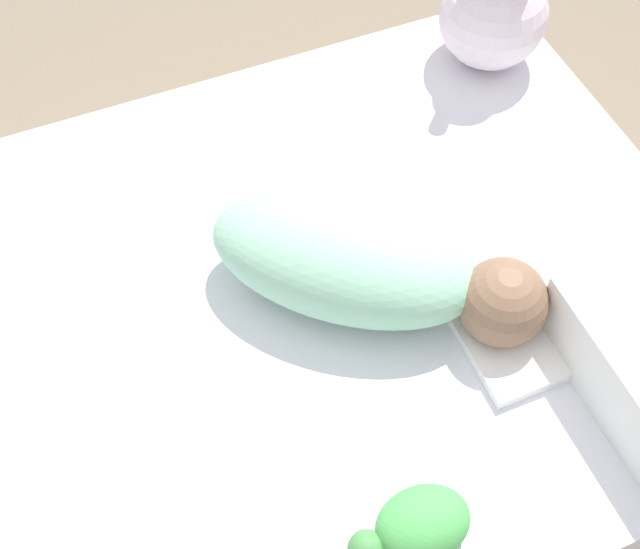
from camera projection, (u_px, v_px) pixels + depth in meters
name	position (u px, v px, depth m)	size (l,w,h in m)	color
ground_plane	(299.00, 352.00, 1.43)	(12.00, 12.00, 0.00)	#7A6B56
bed_mattress	(299.00, 327.00, 1.37)	(1.26, 0.99, 0.15)	white
burp_cloth	(528.00, 339.00, 1.26)	(0.18, 0.16, 0.02)	white
swaddled_baby	(367.00, 265.00, 1.25)	(0.45, 0.41, 0.15)	#99D6B2
bunny_plush	(496.00, 2.00, 1.51)	(0.19, 0.19, 0.34)	silver
turtle_plush	(417.00, 526.00, 1.07)	(0.16, 0.09, 0.07)	#51B756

